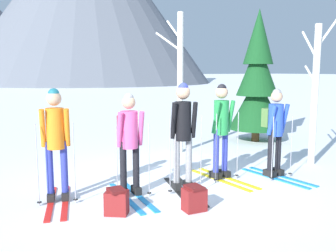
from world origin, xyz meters
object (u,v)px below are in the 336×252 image
skier_in_black (183,131)px  backpack_on_snow_beside (194,198)px  skier_in_green (221,127)px  skier_in_pink (129,139)px  backpack_on_snow_front (117,202)px  birch_tree_slender (180,82)px  skier_in_blue (275,128)px  pine_tree_near (257,82)px  skier_in_orange (56,140)px  birch_tree_tall (315,91)px

skier_in_black → backpack_on_snow_beside: 1.30m
skier_in_green → skier_in_pink: bearing=-177.2°
backpack_on_snow_front → backpack_on_snow_beside: size_ratio=1.05×
birch_tree_slender → skier_in_blue: bearing=-79.6°
pine_tree_near → backpack_on_snow_beside: bearing=-139.8°
backpack_on_snow_front → backpack_on_snow_beside: 1.13m
birch_tree_slender → backpack_on_snow_beside: birch_tree_slender is taller
skier_in_blue → backpack_on_snow_front: 3.50m
skier_in_black → pine_tree_near: size_ratio=0.49×
birch_tree_slender → backpack_on_snow_front: size_ratio=8.65×
skier_in_green → backpack_on_snow_beside: bearing=-138.6°
skier_in_orange → skier_in_green: skier_in_green is taller
pine_tree_near → birch_tree_slender: bearing=-175.1°
skier_in_orange → birch_tree_slender: bearing=32.4°
skier_in_blue → backpack_on_snow_beside: size_ratio=4.51×
skier_in_blue → pine_tree_near: 3.81m
skier_in_green → birch_tree_tall: birch_tree_tall is taller
pine_tree_near → skier_in_blue: bearing=-126.0°
skier_in_orange → backpack_on_snow_beside: bearing=-39.2°
birch_tree_tall → backpack_on_snow_front: bearing=-171.4°
skier_in_pink → pine_tree_near: size_ratio=0.45×
skier_in_black → skier_in_green: skier_in_black is taller
pine_tree_near → backpack_on_snow_beside: size_ratio=9.96×
skier_in_black → skier_in_blue: 1.99m
skier_in_pink → backpack_on_snow_beside: (0.57, -1.09, -0.77)m
birch_tree_slender → backpack_on_snow_front: birch_tree_slender is taller
skier_in_black → skier_in_green: 1.03m
skier_in_pink → backpack_on_snow_front: (-0.48, -0.68, -0.77)m
skier_in_blue → skier_in_pink: bearing=174.6°
pine_tree_near → backpack_on_snow_front: 6.73m
backpack_on_snow_beside → backpack_on_snow_front: bearing=158.8°
skier_in_blue → pine_tree_near: (2.20, 3.02, 0.76)m
backpack_on_snow_front → pine_tree_near: bearing=31.5°
skier_in_pink → birch_tree_slender: 3.56m
skier_in_black → skier_in_blue: size_ratio=1.08×
skier_in_pink → pine_tree_near: pine_tree_near is taller
skier_in_orange → birch_tree_slender: 4.22m
skier_in_orange → birch_tree_tall: 5.50m
skier_in_black → backpack_on_snow_beside: size_ratio=4.87×
skier_in_orange → skier_in_black: (2.02, -0.46, 0.04)m
pine_tree_near → birch_tree_slender: (-2.71, -0.23, 0.05)m
pine_tree_near → backpack_on_snow_beside: pine_tree_near is taller
skier_in_green → birch_tree_slender: size_ratio=0.52×
skier_in_orange → backpack_on_snow_beside: 2.32m
skier_in_green → birch_tree_slender: birch_tree_slender is taller
birch_tree_slender → skier_in_pink: bearing=-133.7°
skier_in_pink → skier_in_blue: size_ratio=0.99×
skier_in_blue → birch_tree_tall: size_ratio=0.52×
pine_tree_near → skier_in_green: bearing=-140.3°
skier_in_orange → skier_in_pink: size_ratio=1.05×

